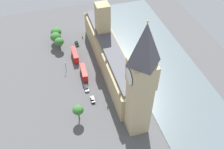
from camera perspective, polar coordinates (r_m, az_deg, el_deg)
name	(u,v)px	position (r m, az deg, el deg)	size (l,w,h in m)	color
ground_plane	(106,68)	(141.76, -1.25, 1.46)	(142.55, 142.55, 0.00)	#565659
river_thames	(157,57)	(150.24, 9.84, 3.70)	(35.98, 128.30, 0.25)	slate
parliament_building	(109,54)	(137.55, -0.66, 4.61)	(11.28, 72.55, 31.24)	tan
clock_tower	(141,82)	(95.40, 6.36, -1.71)	(9.48, 9.48, 54.51)	tan
car_dark_green_far_end	(77,43)	(158.53, -7.75, 6.83)	(1.99, 4.78, 1.74)	#19472D
double_decker_bus_leading	(75,55)	(147.30, -8.17, 4.26)	(2.66, 10.50, 4.75)	red
double_decker_bus_corner	(84,73)	(136.05, -6.20, 0.43)	(2.93, 10.58, 4.75)	red
car_silver_by_river_gate	(86,88)	(130.65, -5.67, -2.95)	(2.00, 4.65, 1.74)	#B7B7BC
car_black_midblock	(93,99)	(125.48, -4.28, -5.43)	(1.95, 4.21, 1.74)	black
pedestrian_opposite_hall	(101,84)	(132.03, -2.42, -2.18)	(0.62, 0.53, 1.59)	gray
pedestrian_trailing	(82,37)	(163.21, -6.51, 8.13)	(0.56, 0.65, 1.64)	maroon
pedestrian_kerbside	(108,107)	(122.43, -0.95, -7.12)	(0.61, 0.66, 1.55)	maroon
plane_tree_near_tower	(59,42)	(153.44, -11.55, 7.08)	(5.31, 5.31, 7.97)	brown
plane_tree_under_trees	(56,37)	(156.43, -12.29, 8.05)	(6.16, 6.16, 8.96)	brown
plane_tree_slot_10	(56,32)	(160.68, -12.20, 9.08)	(6.28, 6.28, 8.85)	brown
plane_tree_slot_11	(78,110)	(114.47, -7.47, -7.75)	(4.81, 4.81, 8.93)	brown
street_lamp_slot_12	(65,65)	(139.47, -10.20, 2.11)	(0.56, 0.56, 6.04)	black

